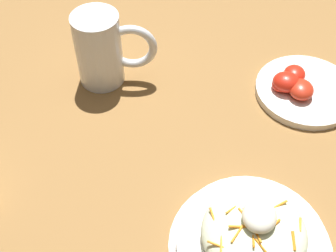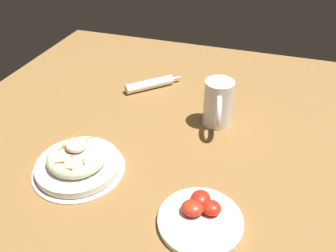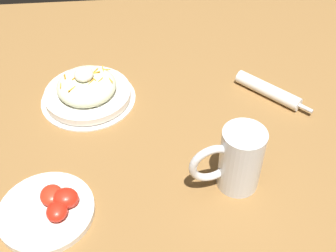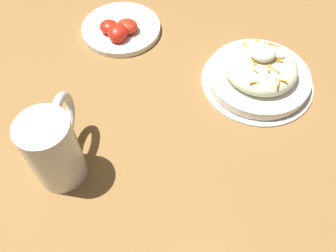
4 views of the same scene
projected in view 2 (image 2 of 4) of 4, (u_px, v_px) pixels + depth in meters
The scene contains 5 objects.
ground_plane at pixel (169, 140), 1.00m from camera, with size 1.43×1.43×0.00m, color olive.
salad_plate at pixel (78, 161), 0.88m from camera, with size 0.24×0.24×0.10m.
beer_mug at pixel (218, 105), 1.03m from camera, with size 0.09×0.15×0.15m.
napkin_roll at pixel (150, 84), 1.23m from camera, with size 0.17×0.16×0.03m.
tomato_plate at pixel (200, 216), 0.76m from camera, with size 0.19×0.19×0.05m.
Camera 2 is at (-0.24, 0.75, 0.62)m, focal length 36.41 mm.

